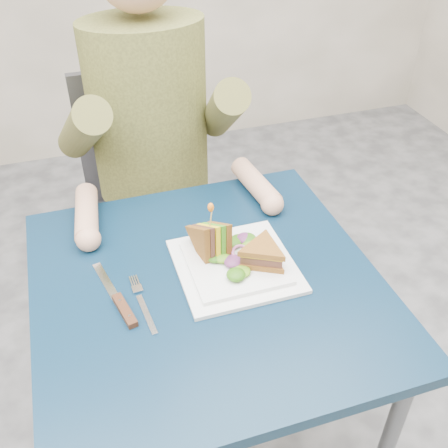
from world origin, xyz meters
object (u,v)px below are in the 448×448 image
object	(u,v)px
table	(208,307)
diner	(148,99)
chair	(151,189)
knife	(121,305)
sandwich_upright	(211,241)
plate	(235,265)
sandwich_flat	(263,254)
fork	(143,305)

from	to	relation	value
table	diner	world-z (taller)	diner
chair	knife	distance (m)	0.75
table	sandwich_upright	size ratio (longest dim) A/B	5.24
plate	knife	bearing A→B (deg)	-170.92
sandwich_flat	knife	size ratio (longest dim) A/B	0.74
table	fork	bearing A→B (deg)	-168.73
sandwich_flat	sandwich_upright	bearing A→B (deg)	144.06
plate	sandwich_upright	xyz separation A→B (m)	(-0.04, 0.04, 0.05)
fork	knife	bearing A→B (deg)	165.44
diner	plate	world-z (taller)	diner
table	diner	size ratio (longest dim) A/B	1.01
diner	knife	bearing A→B (deg)	-108.01
sandwich_flat	fork	distance (m)	0.28
sandwich_upright	knife	world-z (taller)	sandwich_upright
plate	fork	bearing A→B (deg)	-166.33
plate	sandwich_upright	size ratio (longest dim) A/B	1.82
plate	knife	world-z (taller)	plate
table	sandwich_upright	world-z (taller)	sandwich_upright
plate	sandwich_flat	bearing A→B (deg)	-24.44
knife	table	bearing A→B (deg)	5.38
diner	table	bearing A→B (deg)	-90.00
table	sandwich_upright	bearing A→B (deg)	65.67
plate	sandwich_flat	world-z (taller)	sandwich_flat
diner	sandwich_flat	xyz separation A→B (m)	(0.13, -0.57, -0.14)
chair	sandwich_flat	bearing A→B (deg)	-79.41
diner	sandwich_upright	bearing A→B (deg)	-86.43
sandwich_flat	fork	xyz separation A→B (m)	(-0.28, -0.03, -0.04)
diner	fork	bearing A→B (deg)	-103.82
diner	sandwich_upright	distance (m)	0.52
plate	fork	world-z (taller)	plate
table	fork	size ratio (longest dim) A/B	4.18
sandwich_flat	knife	distance (m)	0.32
sandwich_upright	knife	bearing A→B (deg)	-158.62
table	knife	bearing A→B (deg)	-174.62
table	sandwich_flat	distance (m)	0.18
diner	sandwich_upright	size ratio (longest dim) A/B	5.20
fork	knife	xyz separation A→B (m)	(-0.04, 0.01, 0.00)
table	knife	distance (m)	0.21
sandwich_upright	fork	distance (m)	0.21
chair	sandwich_flat	size ratio (longest dim) A/B	5.73
fork	knife	world-z (taller)	knife
table	plate	size ratio (longest dim) A/B	2.88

